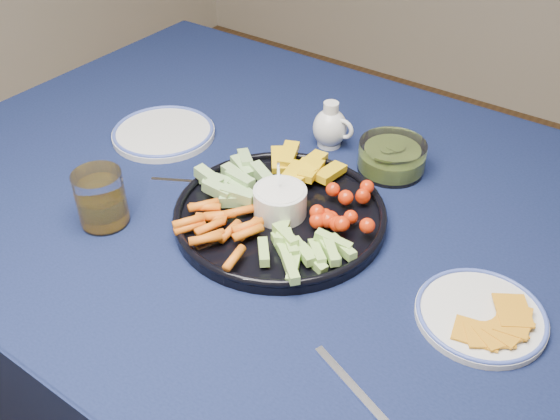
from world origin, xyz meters
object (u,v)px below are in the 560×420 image
Objects in this scene: dining_table at (325,248)px; juice_tumbler at (102,201)px; crudite_platter at (279,210)px; side_plate_extra at (164,132)px; cheese_plate at (481,314)px; creamer_pitcher at (330,127)px; pickle_bowl at (392,158)px.

dining_table is 0.41m from juice_tumbler.
crudite_platter is 1.73× the size of side_plate_extra.
crudite_platter reaches higher than cheese_plate.
creamer_pitcher is at bearing 29.75° from side_plate_extra.
crudite_platter is (-0.06, -0.07, 0.11)m from dining_table.
juice_tumbler is at bearing -143.74° from crudite_platter.
pickle_bowl is at bearing 136.91° from cheese_plate.
cheese_plate is at bearing -43.09° from pickle_bowl.
juice_tumbler is 0.47× the size of side_plate_extra.
dining_table is 0.34m from cheese_plate.
juice_tumbler is (-0.19, -0.44, 0.00)m from creamer_pitcher.
dining_table is 4.49× the size of crudite_platter.
pickle_bowl is (0.03, 0.18, 0.11)m from dining_table.
dining_table is at bearing 51.88° from crudite_platter.
crudite_platter is 0.37m from cheese_plate.
crudite_platter reaches higher than juice_tumbler.
crudite_platter is at bearing -77.37° from creamer_pitcher.
dining_table is 0.43m from side_plate_extra.
creamer_pitcher is 0.45× the size of side_plate_extra.
creamer_pitcher is 0.15m from pickle_bowl.
dining_table is 0.22m from pickle_bowl.
dining_table is 7.76× the size of side_plate_extra.
crudite_platter is at bearing 36.26° from juice_tumbler.
creamer_pitcher is (-0.11, 0.19, 0.13)m from dining_table.
creamer_pitcher is 0.97× the size of juice_tumbler.
crudite_platter is at bearing -128.12° from dining_table.
juice_tumbler is (-0.24, -0.18, 0.02)m from crudite_platter.
crudite_platter is at bearing -108.75° from pickle_bowl.
side_plate_extra is (-0.74, 0.10, -0.00)m from cheese_plate.
creamer_pitcher is 0.51× the size of cheese_plate.
pickle_bowl reaches higher than cheese_plate.
juice_tumbler reaches higher than side_plate_extra.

